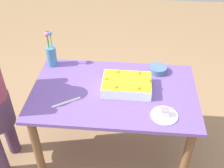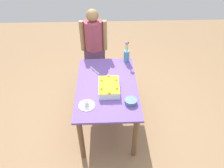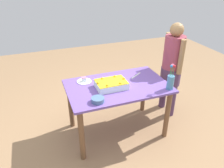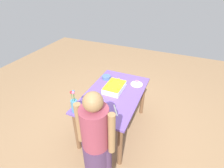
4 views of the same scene
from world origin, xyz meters
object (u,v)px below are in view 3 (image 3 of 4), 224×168
Objects in this scene: sheet_cake at (111,84)px; serving_plate_with_slice at (84,81)px; cake_knife at (136,75)px; person_standing at (172,64)px; flower_vase at (171,81)px; fruit_bowl at (98,100)px.

sheet_cake is 1.96× the size of serving_plate_with_slice.
person_standing reaches higher than cake_knife.
person_standing is at bearing -168.16° from sheet_cake.
flower_vase is 0.23× the size of person_standing.
fruit_bowl is (0.97, -0.03, -0.09)m from flower_vase.
flower_vase is at bearing 178.28° from fruit_bowl.
cake_knife is 0.16× the size of person_standing.
sheet_cake is 1.11m from person_standing.
serving_plate_with_slice is 1.38m from person_standing.
cake_knife is (-0.46, -0.21, -0.05)m from sheet_cake.
flower_vase is at bearing 53.88° from person_standing.
flower_vase is at bearing 81.73° from cake_knife.
serving_plate_with_slice is 0.14× the size of person_standing.
cake_knife is at bearing 1.95° from person_standing.
person_standing is at bearing -159.83° from fruit_bowl.
serving_plate_with_slice is 1.16m from flower_vase.
sheet_cake is at bearing 11.84° from person_standing.
sheet_cake is 0.51m from cake_knife.
serving_plate_with_slice reaches higher than cake_knife.
fruit_bowl is at bearing 92.80° from serving_plate_with_slice.
cake_knife is (-0.76, 0.08, -0.01)m from serving_plate_with_slice.
sheet_cake is 0.41m from serving_plate_with_slice.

